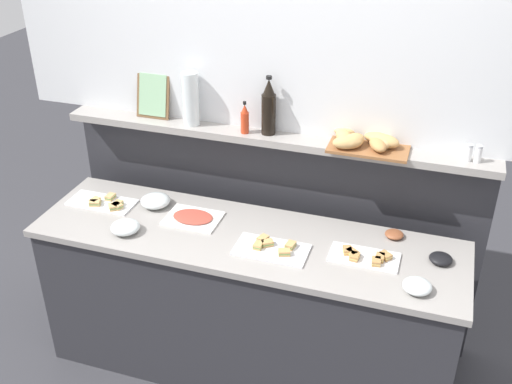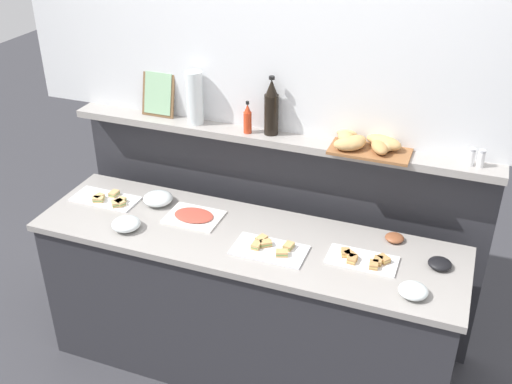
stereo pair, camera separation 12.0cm
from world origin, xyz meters
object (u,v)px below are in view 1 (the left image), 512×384
(sandwich_platter_rear, at_px, (104,203))
(hot_sauce_bottle, at_px, (245,119))
(framed_picture, at_px, (153,95))
(wine_bottle_dark, at_px, (269,108))
(condiment_bowl_cream, at_px, (441,259))
(salt_shaker, at_px, (469,153))
(glass_bowl_medium, at_px, (125,228))
(cold_cuts_platter, at_px, (193,218))
(sandwich_platter_side, at_px, (365,257))
(pepper_shaker, at_px, (478,154))
(glass_bowl_small, at_px, (417,287))
(sandwich_platter_front, at_px, (272,248))
(glass_bowl_large, at_px, (156,201))
(water_carafe, at_px, (191,99))
(condiment_bowl_dark, at_px, (394,234))
(bread_basket, at_px, (366,141))

(sandwich_platter_rear, xyz_separation_m, hot_sauce_bottle, (0.71, 0.33, 0.45))
(framed_picture, bearing_deg, wine_bottle_dark, -2.18)
(framed_picture, bearing_deg, condiment_bowl_cream, -12.59)
(salt_shaker, bearing_deg, wine_bottle_dark, 179.29)
(sandwich_platter_rear, height_order, glass_bowl_medium, glass_bowl_medium)
(sandwich_platter_rear, relative_size, cold_cuts_platter, 1.29)
(cold_cuts_platter, bearing_deg, glass_bowl_medium, -141.62)
(sandwich_platter_side, xyz_separation_m, pepper_shaker, (0.44, 0.41, 0.42))
(salt_shaker, bearing_deg, glass_bowl_small, -103.36)
(framed_picture, bearing_deg, hot_sauce_bottle, -5.79)
(sandwich_platter_front, xyz_separation_m, glass_bowl_large, (-0.73, 0.21, 0.02))
(glass_bowl_medium, bearing_deg, wine_bottle_dark, 44.67)
(glass_bowl_small, bearing_deg, hot_sauce_bottle, 150.41)
(glass_bowl_large, distance_m, glass_bowl_medium, 0.29)
(sandwich_platter_rear, height_order, framed_picture, framed_picture)
(glass_bowl_large, height_order, glass_bowl_medium, glass_bowl_large)
(sandwich_platter_rear, height_order, salt_shaker, salt_shaker)
(cold_cuts_platter, xyz_separation_m, glass_bowl_small, (1.18, -0.24, 0.01))
(water_carafe, bearing_deg, pepper_shaker, 0.00)
(glass_bowl_medium, height_order, water_carafe, water_carafe)
(glass_bowl_large, distance_m, condiment_bowl_dark, 1.28)
(glass_bowl_large, relative_size, water_carafe, 0.55)
(salt_shaker, bearing_deg, pepper_shaker, 0.00)
(wine_bottle_dark, distance_m, pepper_shaker, 1.06)
(sandwich_platter_side, height_order, glass_bowl_small, glass_bowl_small)
(condiment_bowl_dark, distance_m, wine_bottle_dark, 0.91)
(sandwich_platter_front, height_order, glass_bowl_large, glass_bowl_large)
(cold_cuts_platter, distance_m, wine_bottle_dark, 0.70)
(sandwich_platter_rear, bearing_deg, hot_sauce_bottle, 25.20)
(glass_bowl_medium, xyz_separation_m, water_carafe, (0.15, 0.56, 0.51))
(salt_shaker, bearing_deg, condiment_bowl_cream, -98.89)
(cold_cuts_platter, bearing_deg, sandwich_platter_rear, -178.96)
(glass_bowl_medium, xyz_separation_m, pepper_shaker, (1.64, 0.56, 0.40))
(framed_picture, distance_m, water_carafe, 0.25)
(salt_shaker, bearing_deg, sandwich_platter_rear, -169.20)
(sandwich_platter_side, xyz_separation_m, wine_bottle_dark, (-0.62, 0.43, 0.52))
(glass_bowl_large, relative_size, hot_sauce_bottle, 0.92)
(sandwich_platter_front, relative_size, condiment_bowl_dark, 3.84)
(sandwich_platter_front, height_order, water_carafe, water_carafe)
(glass_bowl_large, distance_m, bread_basket, 1.17)
(glass_bowl_small, bearing_deg, bread_basket, 121.66)
(wine_bottle_dark, xyz_separation_m, bread_basket, (0.52, -0.02, -0.11))
(glass_bowl_large, height_order, framed_picture, framed_picture)
(condiment_bowl_dark, distance_m, hot_sauce_bottle, 0.97)
(framed_picture, bearing_deg, cold_cuts_platter, -45.26)
(salt_shaker, height_order, pepper_shaker, same)
(framed_picture, bearing_deg, sandwich_platter_side, -19.24)
(cold_cuts_platter, height_order, glass_bowl_medium, glass_bowl_medium)
(condiment_bowl_dark, bearing_deg, glass_bowl_small, -69.88)
(cold_cuts_platter, height_order, hot_sauce_bottle, hot_sauce_bottle)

